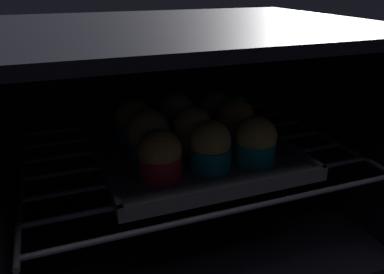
# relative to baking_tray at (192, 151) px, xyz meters

# --- Properties ---
(oven_cavity) EXTENTS (0.59, 0.47, 0.37)m
(oven_cavity) POSITION_rel_baking_tray_xyz_m (0.00, 0.06, 0.02)
(oven_cavity) COLOR black
(oven_cavity) RESTS_ON ground
(oven_rack) EXTENTS (0.55, 0.42, 0.01)m
(oven_rack) POSITION_rel_baking_tray_xyz_m (0.00, 0.02, -0.01)
(oven_rack) COLOR #42424C
(oven_rack) RESTS_ON oven_cavity
(baking_tray) EXTENTS (0.31, 0.31, 0.02)m
(baking_tray) POSITION_rel_baking_tray_xyz_m (0.00, 0.00, 0.00)
(baking_tray) COLOR #4C4C51
(baking_tray) RESTS_ON oven_rack
(muffin_row0_col0) EXTENTS (0.06, 0.06, 0.07)m
(muffin_row0_col0) POSITION_rel_baking_tray_xyz_m (-0.08, -0.08, 0.04)
(muffin_row0_col0) COLOR red
(muffin_row0_col0) RESTS_ON baking_tray
(muffin_row0_col1) EXTENTS (0.06, 0.06, 0.08)m
(muffin_row0_col1) POSITION_rel_baking_tray_xyz_m (0.00, -0.08, 0.04)
(muffin_row0_col1) COLOR #0C8C84
(muffin_row0_col1) RESTS_ON baking_tray
(muffin_row0_col2) EXTENTS (0.06, 0.06, 0.07)m
(muffin_row0_col2) POSITION_rel_baking_tray_xyz_m (0.07, -0.08, 0.04)
(muffin_row0_col2) COLOR #0C8C84
(muffin_row0_col2) RESTS_ON baking_tray
(muffin_row1_col0) EXTENTS (0.07, 0.07, 0.08)m
(muffin_row1_col0) POSITION_rel_baking_tray_xyz_m (-0.08, -0.00, 0.04)
(muffin_row1_col0) COLOR #0C8C84
(muffin_row1_col0) RESTS_ON baking_tray
(muffin_row1_col1) EXTENTS (0.06, 0.06, 0.08)m
(muffin_row1_col1) POSITION_rel_baking_tray_xyz_m (0.00, -0.00, 0.04)
(muffin_row1_col1) COLOR silver
(muffin_row1_col1) RESTS_ON baking_tray
(muffin_row1_col2) EXTENTS (0.06, 0.06, 0.08)m
(muffin_row1_col2) POSITION_rel_baking_tray_xyz_m (0.08, 0.00, 0.04)
(muffin_row1_col2) COLOR silver
(muffin_row1_col2) RESTS_ON baking_tray
(muffin_row2_col0) EXTENTS (0.06, 0.06, 0.07)m
(muffin_row2_col0) POSITION_rel_baking_tray_xyz_m (-0.08, 0.07, 0.04)
(muffin_row2_col0) COLOR #0C8C84
(muffin_row2_col0) RESTS_ON baking_tray
(muffin_row2_col1) EXTENTS (0.06, 0.06, 0.08)m
(muffin_row2_col1) POSITION_rel_baking_tray_xyz_m (-0.00, 0.08, 0.04)
(muffin_row2_col1) COLOR #0C8C84
(muffin_row2_col1) RESTS_ON baking_tray
(muffin_row2_col2) EXTENTS (0.06, 0.06, 0.07)m
(muffin_row2_col2) POSITION_rel_baking_tray_xyz_m (0.08, 0.07, 0.04)
(muffin_row2_col2) COLOR #7A238C
(muffin_row2_col2) RESTS_ON baking_tray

